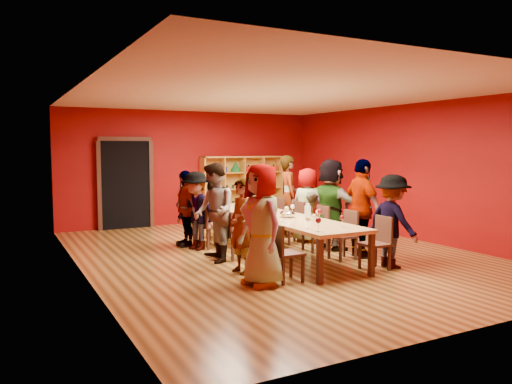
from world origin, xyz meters
TOP-DOWN VIEW (x-y plane):
  - room_shell at (0.00, 0.00)m, footprint 7.10×9.10m
  - tasting_table at (0.00, 0.00)m, footprint 1.10×4.50m
  - doorway at (-1.80, 4.43)m, footprint 1.40×0.17m
  - shelving_unit at (1.40, 4.32)m, footprint 2.40×0.40m
  - chair_person_left_0 at (-0.91, -1.80)m, footprint 0.42×0.42m
  - person_left_0 at (-1.27, -1.80)m, footprint 0.57×0.92m
  - chair_person_left_1 at (-0.91, -1.01)m, footprint 0.42×0.42m
  - person_left_1 at (-1.21, -1.01)m, footprint 0.48×0.61m
  - chair_person_left_2 at (-0.91, -0.04)m, footprint 0.42×0.42m
  - person_left_2 at (-1.28, -0.04)m, footprint 0.59×0.92m
  - chair_person_left_3 at (-0.91, 1.10)m, footprint 0.42×0.42m
  - person_left_3 at (-1.19, 1.10)m, footprint 0.78×1.09m
  - chair_person_left_4 at (-0.91, 1.55)m, footprint 0.42×0.42m
  - person_left_4 at (-1.24, 1.55)m, footprint 0.45×0.93m
  - chair_person_right_0 at (0.91, -1.85)m, footprint 0.42×0.42m
  - person_right_0 at (1.21, -1.85)m, footprint 0.45×1.03m
  - chair_person_right_1 at (0.91, -0.99)m, footprint 0.42×0.42m
  - person_right_1 at (1.27, -0.99)m, footprint 0.59×1.11m
  - chair_person_right_2 at (0.91, -0.12)m, footprint 0.42×0.42m
  - person_right_2 at (1.21, -0.12)m, footprint 0.81×1.74m
  - chair_person_right_3 at (0.91, 0.74)m, footprint 0.42×0.42m
  - person_right_3 at (1.22, 0.74)m, footprint 0.71×0.88m
  - chair_person_right_4 at (0.91, 1.56)m, footprint 0.42×0.42m
  - person_right_4 at (1.25, 1.56)m, footprint 0.69×0.80m
  - wine_glass_0 at (-0.28, 0.80)m, footprint 0.08×0.08m
  - wine_glass_1 at (0.26, -1.71)m, footprint 0.07×0.07m
  - wine_glass_2 at (-0.37, -0.93)m, footprint 0.07×0.07m
  - wine_glass_3 at (0.33, 1.88)m, footprint 0.09×0.09m
  - wine_glass_4 at (0.36, 0.99)m, footprint 0.08×0.08m
  - wine_glass_5 at (-0.37, -1.94)m, footprint 0.09×0.09m
  - wine_glass_6 at (0.15, 0.31)m, footprint 0.08×0.08m
  - wine_glass_7 at (-0.34, -1.64)m, footprint 0.08×0.08m
  - wine_glass_8 at (0.33, -0.92)m, footprint 0.07×0.07m
  - wine_glass_9 at (-0.33, 1.63)m, footprint 0.09×0.09m
  - wine_glass_10 at (0.35, 0.73)m, footprint 0.08×0.08m
  - wine_glass_11 at (-0.02, -1.32)m, footprint 0.07×0.07m
  - wine_glass_12 at (-0.28, 0.17)m, footprint 0.09×0.09m
  - wine_glass_13 at (0.30, 1.77)m, footprint 0.08×0.08m
  - wine_glass_14 at (-0.30, -0.78)m, footprint 0.08×0.08m
  - wine_glass_15 at (-0.13, 1.37)m, footprint 0.08×0.08m
  - wine_glass_16 at (-0.33, 0.90)m, footprint 0.07×0.07m
  - wine_glass_17 at (-0.03, -0.46)m, footprint 0.09×0.09m
  - wine_glass_18 at (0.37, -0.02)m, footprint 0.07×0.07m
  - wine_glass_19 at (0.31, -1.01)m, footprint 0.08×0.08m
  - spittoon_bowl at (0.02, -0.39)m, footprint 0.28×0.28m
  - carafe_a at (-0.26, 0.15)m, footprint 0.10×0.10m
  - carafe_b at (0.19, -0.81)m, footprint 0.12×0.12m
  - wine_bottle at (0.17, 1.58)m, footprint 0.08×0.08m

SIDE VIEW (x-z plane):
  - chair_person_left_0 at x=-0.91m, z-range 0.05..0.94m
  - chair_person_left_1 at x=-0.91m, z-range 0.05..0.94m
  - chair_person_left_2 at x=-0.91m, z-range 0.05..0.94m
  - chair_person_left_3 at x=-0.91m, z-range 0.05..0.94m
  - chair_person_left_4 at x=-0.91m, z-range 0.05..0.94m
  - chair_person_right_0 at x=0.91m, z-range 0.05..0.94m
  - chair_person_right_1 at x=0.91m, z-range 0.05..0.94m
  - chair_person_right_2 at x=0.91m, z-range 0.05..0.94m
  - chair_person_right_3 at x=0.91m, z-range 0.05..0.94m
  - chair_person_right_4 at x=0.91m, z-range 0.05..0.94m
  - tasting_table at x=0.00m, z-range 0.32..1.07m
  - person_left_1 at x=-1.21m, z-range 0.00..1.54m
  - person_left_3 at x=-1.19m, z-range 0.00..1.56m
  - person_left_4 at x=-1.24m, z-range 0.00..1.56m
  - person_right_0 at x=1.21m, z-range 0.00..1.58m
  - person_right_3 at x=1.22m, z-range 0.00..1.59m
  - spittoon_bowl at x=0.02m, z-range 0.74..0.89m
  - wine_bottle at x=0.17m, z-range 0.72..0.99m
  - carafe_a at x=-0.26m, z-range 0.74..1.00m
  - wine_glass_11 at x=-0.02m, z-range 0.79..0.97m
  - carafe_b at x=0.19m, z-range 0.74..1.03m
  - wine_glass_8 at x=0.33m, z-range 0.79..0.97m
  - wine_glass_1 at x=0.26m, z-range 0.79..0.97m
  - wine_glass_16 at x=-0.33m, z-range 0.79..0.98m
  - wine_glass_2 at x=-0.37m, z-range 0.79..0.98m
  - person_left_2 at x=-1.28m, z-range 0.00..1.77m
  - wine_glass_18 at x=0.37m, z-range 0.79..0.98m
  - wine_glass_13 at x=0.30m, z-range 0.79..0.98m
  - wine_glass_6 at x=0.15m, z-range 0.79..0.99m
  - wine_glass_0 at x=-0.28m, z-range 0.79..0.99m
  - wine_glass_15 at x=-0.13m, z-range 0.79..0.99m
  - wine_glass_14 at x=-0.30m, z-range 0.79..0.99m
  - wine_glass_7 at x=-0.34m, z-range 0.80..1.00m
  - person_left_0 at x=-1.27m, z-range 0.00..1.79m
  - wine_glass_10 at x=0.35m, z-range 0.80..1.00m
  - wine_glass_4 at x=0.36m, z-range 0.80..1.00m
  - wine_glass_19 at x=0.31m, z-range 0.80..1.01m
  - wine_glass_3 at x=0.33m, z-range 0.80..1.01m
  - wine_glass_12 at x=-0.28m, z-range 0.80..1.01m
  - person_right_2 at x=1.21m, z-range 0.00..1.81m
  - wine_glass_17 at x=-0.03m, z-range 0.80..1.02m
  - wine_glass_9 at x=-0.33m, z-range 0.80..1.02m
  - wine_glass_5 at x=-0.37m, z-range 0.80..1.02m
  - person_right_1 at x=1.27m, z-range 0.00..1.82m
  - person_right_4 at x=1.25m, z-range 0.00..1.85m
  - shelving_unit at x=1.40m, z-range 0.08..1.88m
  - doorway at x=-1.80m, z-range -0.03..2.27m
  - room_shell at x=0.00m, z-range -0.02..3.02m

